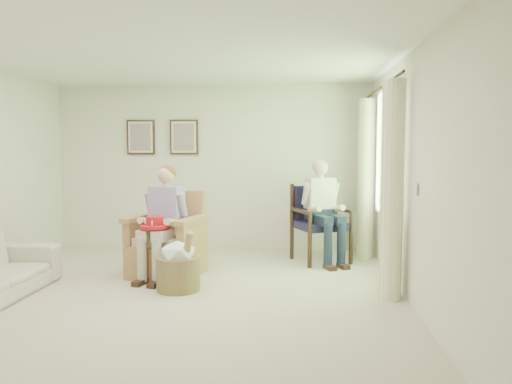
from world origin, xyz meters
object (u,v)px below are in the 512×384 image
person_dark (321,203)px  hatbox (178,266)px  red_hat (155,224)px  person_wicker (164,214)px  wood_armchair (321,220)px  wicker_armchair (168,249)px

person_dark → hatbox: size_ratio=1.96×
person_dark → red_hat: 2.34m
person_wicker → person_dark: bearing=39.5°
person_wicker → red_hat: size_ratio=3.78×
hatbox → person_dark: bearing=42.2°
wood_armchair → red_hat: bearing=-171.0°
person_wicker → person_dark: 2.19m
wood_armchair → person_dark: bearing=-114.5°
wicker_armchair → person_wicker: bearing=-76.6°
wicker_armchair → person_dark: 2.19m
wood_armchair → person_dark: 0.31m
wood_armchair → red_hat: 2.43m
wood_armchair → person_wicker: size_ratio=0.78×
wicker_armchair → person_wicker: size_ratio=0.78×
person_dark → hatbox: bearing=-162.2°
wicker_armchair → hatbox: size_ratio=1.46×
wood_armchair → person_wicker: person_wicker is taller
person_wicker → hatbox: 0.81m
wood_armchair → hatbox: 2.39m
wood_armchair → wicker_armchair: bearing=-177.5°
wood_armchair → person_dark: (0.00, -0.17, 0.26)m
wicker_armchair → person_wicker: 0.48m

